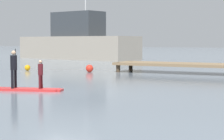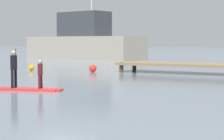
{
  "view_description": "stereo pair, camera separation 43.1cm",
  "coord_description": "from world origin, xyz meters",
  "px_view_note": "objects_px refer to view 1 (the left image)",
  "views": [
    {
      "loc": [
        10.1,
        -14.64,
        2.1
      ],
      "look_at": [
        1.19,
        2.21,
        0.81
      ],
      "focal_mm": 68.71,
      "sensor_mm": 36.0,
      "label": 1
    },
    {
      "loc": [
        10.48,
        -14.44,
        2.1
      ],
      "look_at": [
        1.19,
        2.21,
        0.81
      ],
      "focal_mm": 68.71,
      "sensor_mm": 36.0,
      "label": 2
    }
  ],
  "objects_px": {
    "paddler_child_solo": "(41,73)",
    "fishing_boat_white_large": "(78,43)",
    "paddler_adult": "(14,67)",
    "mooring_buoy_mid": "(27,68)",
    "mooring_buoy_far": "(90,68)",
    "paddleboard_near": "(21,89)"
  },
  "relations": [
    {
      "from": "paddler_child_solo",
      "to": "fishing_boat_white_large",
      "type": "relative_size",
      "value": 0.08
    },
    {
      "from": "paddler_adult",
      "to": "mooring_buoy_mid",
      "type": "height_order",
      "value": "paddler_adult"
    },
    {
      "from": "paddler_child_solo",
      "to": "mooring_buoy_mid",
      "type": "height_order",
      "value": "paddler_child_solo"
    },
    {
      "from": "paddler_adult",
      "to": "mooring_buoy_far",
      "type": "relative_size",
      "value": 3.28
    },
    {
      "from": "paddleboard_near",
      "to": "fishing_boat_white_large",
      "type": "bearing_deg",
      "value": 118.12
    },
    {
      "from": "fishing_boat_white_large",
      "to": "paddler_child_solo",
      "type": "bearing_deg",
      "value": -60.36
    },
    {
      "from": "mooring_buoy_mid",
      "to": "mooring_buoy_far",
      "type": "bearing_deg",
      "value": 8.88
    },
    {
      "from": "paddleboard_near",
      "to": "fishing_boat_white_large",
      "type": "height_order",
      "value": "fishing_boat_white_large"
    },
    {
      "from": "mooring_buoy_far",
      "to": "paddler_child_solo",
      "type": "bearing_deg",
      "value": -69.93
    },
    {
      "from": "paddler_child_solo",
      "to": "paddler_adult",
      "type": "bearing_deg",
      "value": -162.19
    },
    {
      "from": "mooring_buoy_far",
      "to": "paddleboard_near",
      "type": "bearing_deg",
      "value": -74.42
    },
    {
      "from": "mooring_buoy_far",
      "to": "paddler_adult",
      "type": "bearing_deg",
      "value": -76.14
    },
    {
      "from": "paddler_child_solo",
      "to": "mooring_buoy_mid",
      "type": "relative_size",
      "value": 2.95
    },
    {
      "from": "paddler_child_solo",
      "to": "mooring_buoy_far",
      "type": "distance_m",
      "value": 10.97
    },
    {
      "from": "paddler_child_solo",
      "to": "fishing_boat_white_large",
      "type": "height_order",
      "value": "fishing_boat_white_large"
    },
    {
      "from": "paddler_adult",
      "to": "mooring_buoy_far",
      "type": "distance_m",
      "value": 11.0
    },
    {
      "from": "paddler_adult",
      "to": "mooring_buoy_mid",
      "type": "xyz_separation_m",
      "value": [
        -7.32,
        9.92,
        -0.81
      ]
    },
    {
      "from": "paddler_adult",
      "to": "paddler_child_solo",
      "type": "distance_m",
      "value": 1.21
    },
    {
      "from": "paddler_adult",
      "to": "mooring_buoy_far",
      "type": "xyz_separation_m",
      "value": [
        -2.63,
        10.66,
        -0.76
      ]
    },
    {
      "from": "paddleboard_near",
      "to": "paddler_child_solo",
      "type": "bearing_deg",
      "value": 18.31
    },
    {
      "from": "paddler_adult",
      "to": "paddler_child_solo",
      "type": "bearing_deg",
      "value": 17.81
    },
    {
      "from": "paddler_adult",
      "to": "fishing_boat_white_large",
      "type": "height_order",
      "value": "fishing_boat_white_large"
    }
  ]
}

